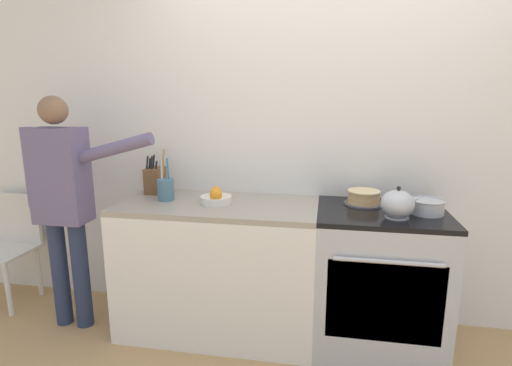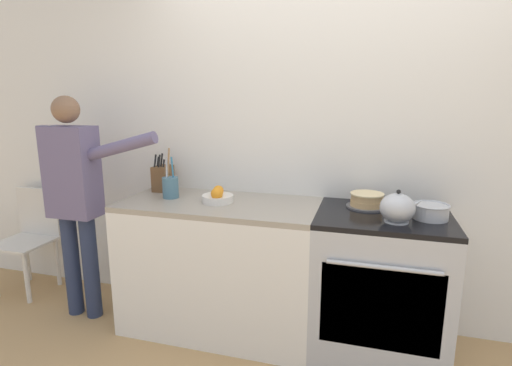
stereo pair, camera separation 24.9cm
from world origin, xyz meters
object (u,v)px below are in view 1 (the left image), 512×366
Objects in this scene: utensil_crock at (166,189)px; dining_chair at (10,241)px; stove_range at (378,279)px; layer_cake at (364,198)px; person_baker at (63,195)px; mixing_bowl at (427,206)px; knife_block at (155,180)px; fruit_bowl at (216,198)px; tea_kettle at (398,204)px.

dining_chair is at bearing 175.33° from utensil_crock.
utensil_crock is 0.41× the size of dining_chair.
stove_range is 3.57× the size of layer_cake.
person_baker is 0.88m from dining_chair.
stove_range is 0.55m from mixing_bowl.
person_baker is at bearing -166.95° from utensil_crock.
knife_block is 0.55m from fruit_bowl.
stove_range is 1.08× the size of dining_chair.
stove_range reaches higher than dining_chair.
person_baker is at bearing -176.22° from stove_range.
layer_cake is 0.91× the size of knife_block.
stove_range is 4.38× the size of fruit_bowl.
mixing_bowl is 0.24× the size of dining_chair.
layer_cake is 1.24× the size of mixing_bowl.
fruit_bowl reaches higher than layer_cake.
tea_kettle reaches higher than fruit_bowl.
knife_block is at bearing 177.63° from layer_cake.
stove_range is at bearing 116.62° from tea_kettle.
layer_cake is at bearing 8.73° from fruit_bowl.
utensil_crock is at bearing -49.21° from knife_block.
knife_block reaches higher than layer_cake.
fruit_bowl is at bearing -171.27° from layer_cake.
stove_range is 1.15m from fruit_bowl.
mixing_bowl reaches higher than dining_chair.
utensil_crock reaches higher than fruit_bowl.
knife_block is 0.24m from utensil_crock.
stove_range is at bearing -0.66° from utensil_crock.
person_baker reaches higher than fruit_bowl.
stove_range is 1.66m from knife_block.
mixing_bowl is at bearing -3.64° from stove_range.
mixing_bowl is at bearing -6.70° from knife_block.
stove_range is at bearing -7.19° from knife_block.
mixing_bowl is 0.60× the size of utensil_crock.
dining_chair is (-3.00, 0.14, -0.47)m from mixing_bowl.
person_baker is at bearing -179.78° from tea_kettle.
layer_cake is at bearing 18.70° from person_baker.
dining_chair is (-2.82, 0.25, -0.50)m from tea_kettle.
fruit_bowl is at bearing 173.88° from tea_kettle.
knife_block is 0.17× the size of person_baker.
utensil_crock reaches higher than knife_block.
tea_kettle reaches higher than stove_range.
fruit_bowl is (-1.11, 0.12, -0.04)m from tea_kettle.
dining_chair is at bearing 175.46° from fruit_bowl.
person_baker is (-1.01, -0.13, 0.01)m from fruit_bowl.
person_baker reaches higher than mixing_bowl.
tea_kettle is 0.15× the size of person_baker.
mixing_bowl is at bearing 31.10° from tea_kettle.
tea_kettle reaches higher than dining_chair.
person_baker reaches higher than knife_block.
person_baker is (-2.30, -0.12, 0.00)m from mixing_bowl.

